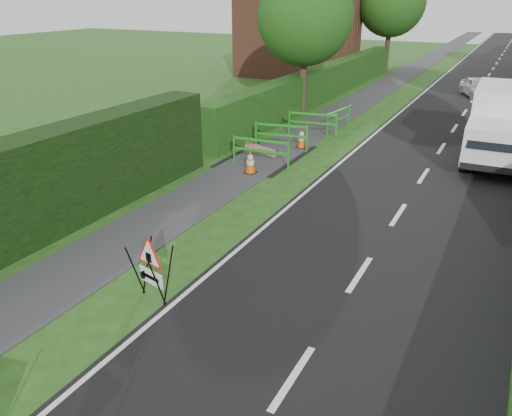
% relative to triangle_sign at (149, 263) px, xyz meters
% --- Properties ---
extents(ground, '(120.00, 120.00, 0.00)m').
position_rel_triangle_sign_xyz_m(ground, '(0.83, -1.71, -0.81)').
color(ground, '#244112').
rests_on(ground, ground).
extents(road_surface, '(6.00, 90.00, 0.02)m').
position_rel_triangle_sign_xyz_m(road_surface, '(3.33, 33.29, -0.80)').
color(road_surface, black).
rests_on(road_surface, ground).
extents(footpath, '(2.00, 90.00, 0.02)m').
position_rel_triangle_sign_xyz_m(footpath, '(-2.17, 33.29, -0.80)').
color(footpath, '#2D2D30').
rests_on(footpath, ground).
extents(hedge_west_far, '(1.00, 24.00, 1.80)m').
position_rel_triangle_sign_xyz_m(hedge_west_far, '(-4.17, 20.29, -0.81)').
color(hedge_west_far, '#14380F').
rests_on(hedge_west_far, ground).
extents(house_west, '(7.50, 7.40, 7.88)m').
position_rel_triangle_sign_xyz_m(house_west, '(-9.17, 28.29, 2.09)').
color(house_west, brown).
rests_on(house_west, ground).
extents(tree_nw, '(4.40, 4.40, 6.70)m').
position_rel_triangle_sign_xyz_m(tree_nw, '(-3.77, 16.29, 3.68)').
color(tree_nw, '#2D2116').
rests_on(tree_nw, ground).
extents(tree_fw, '(4.80, 4.80, 7.24)m').
position_rel_triangle_sign_xyz_m(tree_fw, '(-3.77, 32.29, 4.02)').
color(tree_fw, '#2D2116').
rests_on(tree_fw, ground).
extents(triangle_sign, '(0.94, 0.94, 1.16)m').
position_rel_triangle_sign_xyz_m(triangle_sign, '(0.00, 0.00, 0.00)').
color(triangle_sign, black).
rests_on(triangle_sign, ground).
extents(works_van, '(2.32, 5.53, 2.49)m').
position_rel_triangle_sign_xyz_m(works_van, '(5.29, 12.88, 0.51)').
color(works_van, silver).
rests_on(works_van, ground).
extents(traffic_cone_3, '(0.38, 0.38, 0.79)m').
position_rel_triangle_sign_xyz_m(traffic_cone_3, '(-1.83, 7.41, -0.41)').
color(traffic_cone_3, black).
rests_on(traffic_cone_3, ground).
extents(traffic_cone_4, '(0.38, 0.38, 0.79)m').
position_rel_triangle_sign_xyz_m(traffic_cone_4, '(-1.49, 10.90, -0.41)').
color(traffic_cone_4, black).
rests_on(traffic_cone_4, ground).
extents(ped_barrier_0, '(2.08, 0.55, 1.00)m').
position_rel_triangle_sign_xyz_m(ped_barrier_0, '(-1.85, 8.21, -0.18)').
color(ped_barrier_0, '#1B8518').
rests_on(ped_barrier_0, ground).
extents(ped_barrier_1, '(2.09, 0.73, 1.00)m').
position_rel_triangle_sign_xyz_m(ped_barrier_1, '(-2.11, 10.40, -0.18)').
color(ped_barrier_1, '#1B8518').
rests_on(ped_barrier_1, ground).
extents(ped_barrier_2, '(2.09, 0.68, 1.00)m').
position_rel_triangle_sign_xyz_m(ped_barrier_2, '(-1.77, 12.73, -0.18)').
color(ped_barrier_2, '#1B8518').
rests_on(ped_barrier_2, ground).
extents(ped_barrier_3, '(0.63, 2.09, 1.00)m').
position_rel_triangle_sign_xyz_m(ped_barrier_3, '(-1.02, 13.84, -0.18)').
color(ped_barrier_3, '#1B8518').
rests_on(ped_barrier_3, ground).
extents(redwhite_plank, '(1.43, 0.52, 0.25)m').
position_rel_triangle_sign_xyz_m(redwhite_plank, '(-2.13, 8.68, -0.81)').
color(redwhite_plank, red).
rests_on(redwhite_plank, ground).
extents(hatchback_car, '(2.40, 3.38, 1.07)m').
position_rel_triangle_sign_xyz_m(hatchback_car, '(3.36, 25.04, -0.27)').
color(hatchback_car, white).
rests_on(hatchback_car, ground).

